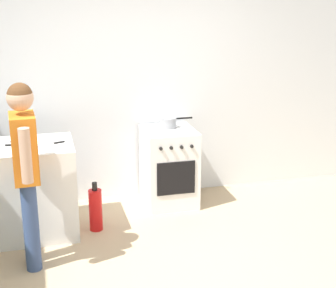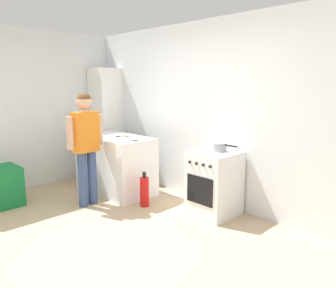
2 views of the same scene
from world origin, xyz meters
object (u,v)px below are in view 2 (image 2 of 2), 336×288
(pot, at_px, (220,147))
(knife_paring, at_px, (120,137))
(knife_utility, at_px, (93,134))
(person, at_px, (86,140))
(knife_bread, at_px, (120,136))
(knife_carving, at_px, (129,140))
(larder_cabinet, at_px, (106,123))
(fire_extinguisher, at_px, (144,191))
(oven_left, at_px, (214,183))
(recycling_crate_lower, at_px, (6,195))
(recycling_crate_upper, at_px, (5,176))

(pot, distance_m, knife_paring, 1.66)
(knife_utility, distance_m, knife_paring, 0.55)
(knife_utility, bearing_deg, pot, 15.42)
(pot, relative_size, person, 0.23)
(knife_utility, distance_m, knife_bread, 0.50)
(knife_carving, bearing_deg, larder_cabinet, 159.03)
(knife_paring, relative_size, larder_cabinet, 0.11)
(knife_utility, height_order, fire_extinguisher, knife_utility)
(person, relative_size, larder_cabinet, 0.80)
(oven_left, xyz_separation_m, knife_carving, (-1.27, -0.43, 0.48))
(knife_utility, height_order, larder_cabinet, larder_cabinet)
(oven_left, height_order, pot, pot)
(pot, distance_m, fire_extinguisher, 1.25)
(person, xyz_separation_m, larder_cabinet, (-1.17, 1.12, 0.05))
(knife_paring, relative_size, recycling_crate_lower, 0.41)
(knife_paring, bearing_deg, knife_carving, -10.95)
(knife_paring, xyz_separation_m, recycling_crate_upper, (-0.74, -1.49, -0.49))
(knife_bread, height_order, recycling_crate_upper, knife_bread)
(person, xyz_separation_m, recycling_crate_lower, (-0.84, -0.84, -0.81))
(oven_left, relative_size, recycling_crate_upper, 1.63)
(knife_paring, bearing_deg, pot, 15.42)
(knife_carving, distance_m, larder_cabinet, 1.48)
(pot, relative_size, fire_extinguisher, 0.73)
(recycling_crate_lower, bearing_deg, fire_extinguisher, 43.66)
(fire_extinguisher, xyz_separation_m, recycling_crate_lower, (-1.45, -1.38, -0.08))
(knife_bread, distance_m, recycling_crate_upper, 1.76)
(knife_carving, height_order, fire_extinguisher, knife_carving)
(knife_carving, distance_m, recycling_crate_lower, 1.93)
(recycling_crate_lower, bearing_deg, knife_bread, 67.47)
(knife_carving, relative_size, recycling_crate_lower, 0.61)
(knife_paring, bearing_deg, recycling_crate_lower, -116.19)
(knife_utility, relative_size, fire_extinguisher, 0.47)
(oven_left, bearing_deg, pot, 79.61)
(oven_left, bearing_deg, larder_cabinet, 177.79)
(knife_paring, distance_m, recycling_crate_upper, 1.73)
(recycling_crate_lower, bearing_deg, pot, 39.68)
(knife_utility, relative_size, knife_carving, 0.74)
(oven_left, height_order, knife_paring, knife_paring)
(recycling_crate_lower, xyz_separation_m, recycling_crate_upper, (0.00, 0.00, 0.28))
(knife_carving, bearing_deg, pot, 21.38)
(recycling_crate_upper, bearing_deg, person, 44.90)
(knife_carving, bearing_deg, knife_bread, 162.14)
(pot, distance_m, knife_bread, 1.73)
(larder_cabinet, bearing_deg, person, -43.81)
(knife_bread, distance_m, fire_extinguisher, 1.07)
(pot, bearing_deg, knife_utility, -164.58)
(knife_bread, bearing_deg, knife_carving, -17.86)
(knife_bread, xyz_separation_m, knife_paring, (0.09, -0.07, 0.00))
(knife_bread, height_order, larder_cabinet, larder_cabinet)
(knife_bread, height_order, fire_extinguisher, knife_bread)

